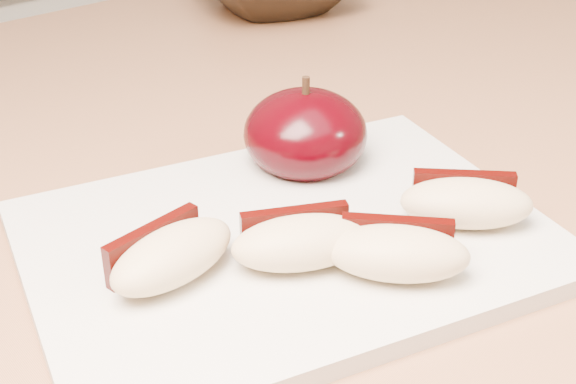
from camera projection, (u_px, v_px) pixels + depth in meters
cutting_board at (288, 241)px, 0.43m from camera, size 0.31×0.26×0.01m
apple_half at (305, 133)px, 0.49m from camera, size 0.08×0.08×0.06m
apple_wedge_a at (170, 255)px, 0.39m from camera, size 0.07×0.04×0.03m
apple_wedge_b at (301, 241)px, 0.40m from camera, size 0.08×0.06×0.03m
apple_wedge_c at (397, 251)px, 0.39m from camera, size 0.07×0.07×0.03m
apple_wedge_d at (466, 202)px, 0.43m from camera, size 0.07×0.07×0.03m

